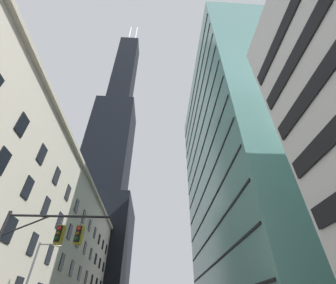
# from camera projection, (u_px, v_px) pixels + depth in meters

# --- Properties ---
(station_building) EXTENTS (17.30, 74.49, 23.75)m
(station_building) POSITION_uv_depth(u_px,v_px,m) (23.00, 241.00, 36.63)
(station_building) COLOR beige
(station_building) RESTS_ON ground
(dark_skyscraper) EXTENTS (26.14, 26.14, 179.54)m
(dark_skyscraper) POSITION_uv_depth(u_px,v_px,m) (105.00, 170.00, 94.28)
(dark_skyscraper) COLOR black
(dark_skyscraper) RESTS_ON ground
(glass_office_midrise) EXTENTS (16.89, 38.55, 52.64)m
(glass_office_midrise) POSITION_uv_depth(u_px,v_px,m) (243.00, 163.00, 44.75)
(glass_office_midrise) COLOR slate
(glass_office_midrise) RESTS_ON ground
(traffic_signal_mast) EXTENTS (6.35, 0.63, 6.86)m
(traffic_signal_mast) POSITION_uv_depth(u_px,v_px,m) (39.00, 248.00, 12.66)
(traffic_signal_mast) COLOR black
(traffic_signal_mast) RESTS_ON sidewalk_left
(street_lamppost) EXTENTS (2.12, 0.32, 7.29)m
(street_lamppost) POSITION_uv_depth(u_px,v_px,m) (32.00, 279.00, 19.30)
(street_lamppost) COLOR #47474C
(street_lamppost) RESTS_ON sidewalk_left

